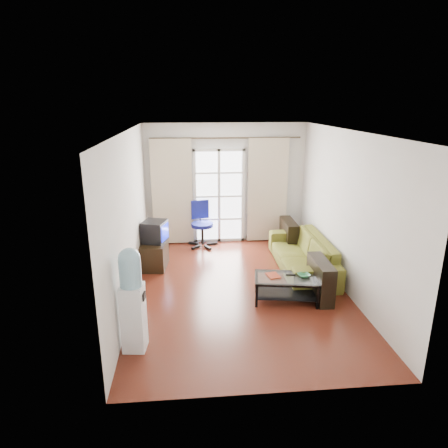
# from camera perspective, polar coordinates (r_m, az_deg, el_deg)

# --- Properties ---
(floor) EXTENTS (5.20, 5.20, 0.00)m
(floor) POSITION_cam_1_polar(r_m,az_deg,el_deg) (7.06, 2.24, -9.32)
(floor) COLOR maroon
(floor) RESTS_ON ground
(ceiling) EXTENTS (5.20, 5.20, 0.00)m
(ceiling) POSITION_cam_1_polar(r_m,az_deg,el_deg) (6.33, 2.53, 13.12)
(ceiling) COLOR white
(ceiling) RESTS_ON wall_back
(wall_back) EXTENTS (3.60, 0.02, 2.70)m
(wall_back) POSITION_cam_1_polar(r_m,az_deg,el_deg) (9.08, 0.20, 5.76)
(wall_back) COLOR silver
(wall_back) RESTS_ON floor
(wall_front) EXTENTS (3.60, 0.02, 2.70)m
(wall_front) POSITION_cam_1_polar(r_m,az_deg,el_deg) (4.16, 7.16, -8.51)
(wall_front) COLOR silver
(wall_front) RESTS_ON floor
(wall_left) EXTENTS (0.02, 5.20, 2.70)m
(wall_left) POSITION_cam_1_polar(r_m,az_deg,el_deg) (6.58, -13.36, 0.86)
(wall_left) COLOR silver
(wall_left) RESTS_ON floor
(wall_right) EXTENTS (0.02, 5.20, 2.70)m
(wall_right) POSITION_cam_1_polar(r_m,az_deg,el_deg) (7.03, 17.08, 1.60)
(wall_right) COLOR silver
(wall_right) RESTS_ON floor
(french_door) EXTENTS (1.16, 0.06, 2.15)m
(french_door) POSITION_cam_1_polar(r_m,az_deg,el_deg) (9.07, -0.72, 3.97)
(french_door) COLOR white
(french_door) RESTS_ON wall_back
(curtain_rod) EXTENTS (3.30, 0.04, 0.04)m
(curtain_rod) POSITION_cam_1_polar(r_m,az_deg,el_deg) (8.83, 0.27, 12.19)
(curtain_rod) COLOR #4C3F2D
(curtain_rod) RESTS_ON wall_back
(curtain_left) EXTENTS (0.90, 0.07, 2.35)m
(curtain_left) POSITION_cam_1_polar(r_m,az_deg,el_deg) (8.96, -7.41, 4.48)
(curtain_left) COLOR beige
(curtain_left) RESTS_ON curtain_rod
(curtain_right) EXTENTS (0.90, 0.07, 2.35)m
(curtain_right) POSITION_cam_1_polar(r_m,az_deg,el_deg) (9.13, 6.23, 4.76)
(curtain_right) COLOR beige
(curtain_right) RESTS_ON curtain_rod
(radiator) EXTENTS (0.64, 0.12, 0.64)m
(radiator) POSITION_cam_1_polar(r_m,az_deg,el_deg) (9.35, 5.14, -0.43)
(radiator) COLOR gray
(radiator) RESTS_ON floor
(sofa) EXTENTS (2.29, 0.96, 0.66)m
(sofa) POSITION_cam_1_polar(r_m,az_deg,el_deg) (7.85, 11.12, -4.19)
(sofa) COLOR brown
(sofa) RESTS_ON floor
(coffee_table) EXTENTS (1.10, 0.74, 0.41)m
(coffee_table) POSITION_cam_1_polar(r_m,az_deg,el_deg) (6.66, 8.84, -8.66)
(coffee_table) COLOR silver
(coffee_table) RESTS_ON floor
(bowl) EXTENTS (0.29, 0.29, 0.05)m
(bowl) POSITION_cam_1_polar(r_m,az_deg,el_deg) (6.66, 11.34, -7.20)
(bowl) COLOR #2F8247
(bowl) RESTS_ON coffee_table
(book) EXTENTS (0.28, 0.32, 0.02)m
(book) POSITION_cam_1_polar(r_m,az_deg,el_deg) (6.56, 6.27, -7.44)
(book) COLOR #B83516
(book) RESTS_ON coffee_table
(remote) EXTENTS (0.16, 0.05, 0.02)m
(remote) POSITION_cam_1_polar(r_m,az_deg,el_deg) (6.68, 9.48, -7.16)
(remote) COLOR black
(remote) RESTS_ON coffee_table
(tv_stand) EXTENTS (0.54, 0.74, 0.51)m
(tv_stand) POSITION_cam_1_polar(r_m,az_deg,el_deg) (7.97, -9.91, -4.38)
(tv_stand) COLOR black
(tv_stand) RESTS_ON floor
(crt_tv) EXTENTS (0.54, 0.55, 0.42)m
(crt_tv) POSITION_cam_1_polar(r_m,az_deg,el_deg) (7.88, -10.01, -1.04)
(crt_tv) COLOR black
(crt_tv) RESTS_ON tv_stand
(task_chair) EXTENTS (0.79, 0.79, 1.01)m
(task_chair) POSITION_cam_1_polar(r_m,az_deg,el_deg) (9.01, -3.15, -1.29)
(task_chair) COLOR black
(task_chair) RESTS_ON floor
(water_cooler) EXTENTS (0.33, 0.32, 1.42)m
(water_cooler) POSITION_cam_1_polar(r_m,az_deg,el_deg) (5.30, -12.99, -10.25)
(water_cooler) COLOR white
(water_cooler) RESTS_ON floor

